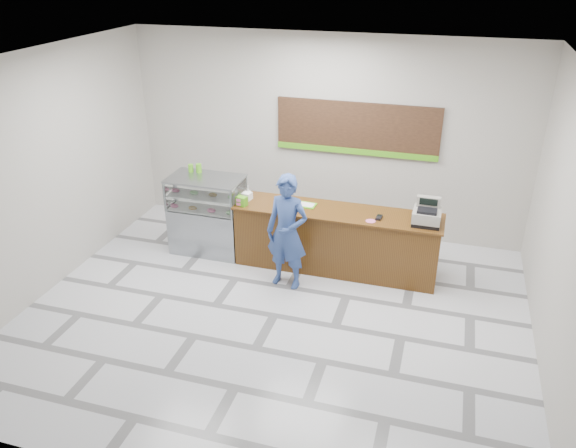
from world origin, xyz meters
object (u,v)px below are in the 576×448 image
(display_case, at_px, (207,214))
(cash_register, at_px, (427,215))
(sales_counter, at_px, (336,240))
(customer, at_px, (287,232))
(serving_tray, at_px, (306,205))

(display_case, xyz_separation_m, cash_register, (3.57, -0.06, 0.50))
(sales_counter, height_order, display_case, display_case)
(sales_counter, xyz_separation_m, display_case, (-2.22, -0.00, 0.16))
(sales_counter, height_order, customer, customer)
(serving_tray, bearing_deg, sales_counter, -2.77)
(sales_counter, bearing_deg, display_case, -180.00)
(customer, bearing_deg, cash_register, 25.64)
(display_case, distance_m, serving_tray, 1.73)
(display_case, relative_size, serving_tray, 3.97)
(customer, bearing_deg, sales_counter, 56.03)
(display_case, relative_size, cash_register, 3.10)
(serving_tray, height_order, customer, customer)
(sales_counter, height_order, serving_tray, serving_tray)
(sales_counter, height_order, cash_register, cash_register)
(display_case, bearing_deg, serving_tray, 1.87)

